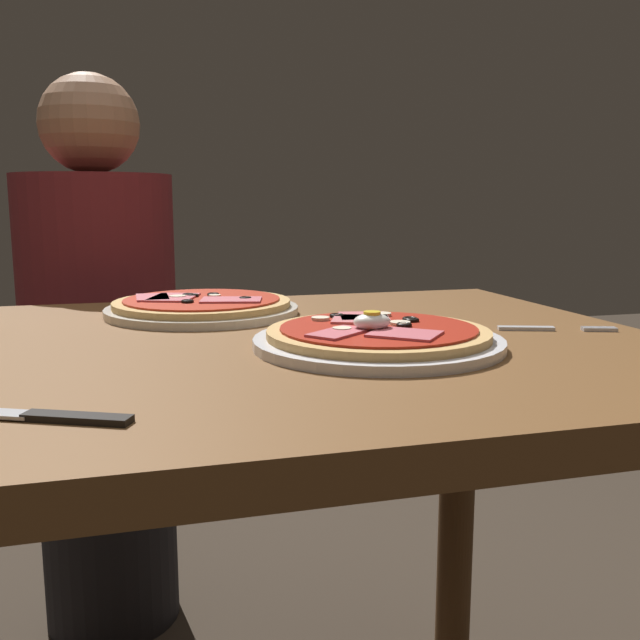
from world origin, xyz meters
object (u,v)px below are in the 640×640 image
object	(u,v)px
pizza_across_left	(202,307)
knife	(33,416)
dining_table	(242,440)
pizza_foreground	(378,337)
fork	(547,329)
diner_person	(102,374)

from	to	relation	value
pizza_across_left	knife	bearing A→B (deg)	-110.98
dining_table	pizza_foreground	size ratio (longest dim) A/B	3.61
dining_table	knife	xyz separation A→B (m)	(-0.21, -0.27, 0.13)
pizza_across_left	knife	distance (m)	0.53
pizza_foreground	fork	world-z (taller)	pizza_foreground
dining_table	pizza_across_left	bearing A→B (deg)	95.17
diner_person	dining_table	bearing A→B (deg)	105.29
pizza_across_left	diner_person	world-z (taller)	diner_person
diner_person	pizza_across_left	bearing A→B (deg)	110.12
dining_table	diner_person	bearing A→B (deg)	105.29
fork	diner_person	distance (m)	0.96
pizza_foreground	knife	bearing A→B (deg)	-152.49
knife	diner_person	bearing A→B (deg)	88.56
dining_table	fork	distance (m)	0.44
dining_table	diner_person	size ratio (longest dim) A/B	0.92
pizza_across_left	fork	xyz separation A→B (m)	(0.44, -0.26, -0.01)
dining_table	diner_person	world-z (taller)	diner_person
knife	pizza_across_left	bearing A→B (deg)	69.02
pizza_foreground	dining_table	bearing A→B (deg)	154.07
fork	pizza_across_left	bearing A→B (deg)	148.89
pizza_across_left	fork	size ratio (longest dim) A/B	1.92
dining_table	knife	size ratio (longest dim) A/B	5.89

